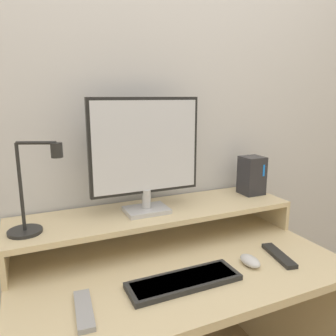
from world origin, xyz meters
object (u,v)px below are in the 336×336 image
(monitor, at_px, (146,152))
(remote_secondary, at_px, (279,255))
(desk_lamp, at_px, (33,200))
(mouse, at_px, (250,261))
(keyboard, at_px, (184,281))
(router_dock, at_px, (252,175))
(remote_control, at_px, (84,310))

(monitor, height_order, remote_secondary, monitor)
(desk_lamp, distance_m, mouse, 0.80)
(monitor, height_order, keyboard, monitor)
(router_dock, relative_size, mouse, 1.96)
(monitor, xyz_separation_m, router_dock, (0.56, 0.03, -0.16))
(router_dock, distance_m, remote_secondary, 0.45)
(remote_control, bearing_deg, keyboard, 2.35)
(mouse, bearing_deg, monitor, 130.02)
(monitor, xyz_separation_m, mouse, (0.28, -0.33, -0.37))
(router_dock, height_order, mouse, router_dock)
(remote_control, bearing_deg, monitor, 47.43)
(mouse, bearing_deg, router_dock, 52.45)
(desk_lamp, distance_m, router_dock, 0.99)
(monitor, height_order, mouse, monitor)
(monitor, distance_m, remote_secondary, 0.66)
(keyboard, distance_m, remote_secondary, 0.42)
(mouse, xyz_separation_m, remote_control, (-0.61, -0.02, -0.01))
(monitor, relative_size, remote_secondary, 2.43)
(monitor, bearing_deg, keyboard, -89.54)
(remote_control, relative_size, remote_secondary, 0.97)
(mouse, distance_m, remote_control, 0.61)
(desk_lamp, height_order, router_dock, desk_lamp)
(remote_control, bearing_deg, desk_lamp, 107.99)
(monitor, xyz_separation_m, remote_control, (-0.33, -0.36, -0.38))
(router_dock, distance_m, remote_control, 0.99)
(router_dock, relative_size, remote_control, 0.99)
(monitor, xyz_separation_m, remote_secondary, (0.42, -0.33, -0.38))
(router_dock, xyz_separation_m, mouse, (-0.28, -0.37, -0.21))
(remote_control, bearing_deg, mouse, 2.18)
(router_dock, relative_size, remote_secondary, 0.96)
(desk_lamp, xyz_separation_m, remote_secondary, (0.85, -0.29, -0.25))
(desk_lamp, bearing_deg, router_dock, 4.19)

